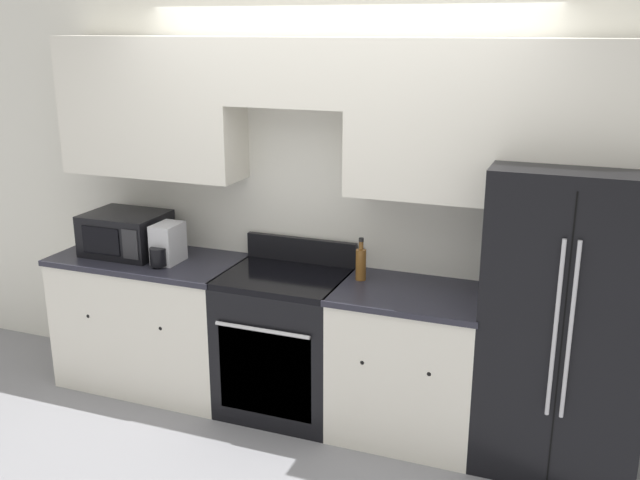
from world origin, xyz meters
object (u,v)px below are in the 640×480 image
object	(u,v)px
oven_range	(285,342)
microwave	(126,233)
refrigerator	(565,317)
bottle	(361,263)

from	to	relation	value
oven_range	microwave	size ratio (longest dim) A/B	2.10
oven_range	refrigerator	distance (m)	1.69
oven_range	microwave	distance (m)	1.31
refrigerator	microwave	bearing A→B (deg)	-178.98
microwave	refrigerator	bearing A→B (deg)	1.02
oven_range	bottle	world-z (taller)	bottle
refrigerator	microwave	size ratio (longest dim) A/B	3.34
oven_range	refrigerator	world-z (taller)	refrigerator
oven_range	bottle	bearing A→B (deg)	10.88
refrigerator	bottle	xyz separation A→B (m)	(-1.18, 0.01, 0.16)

